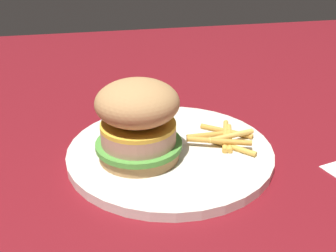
# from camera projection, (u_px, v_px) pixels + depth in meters

# --- Properties ---
(ground_plane) EXTENTS (1.60, 1.60, 0.00)m
(ground_plane) POSITION_uv_depth(u_px,v_px,m) (175.00, 164.00, 0.46)
(ground_plane) COLOR maroon
(plate) EXTENTS (0.26, 0.26, 0.01)m
(plate) POSITION_uv_depth(u_px,v_px,m) (168.00, 151.00, 0.48)
(plate) COLOR silver
(plate) RESTS_ON ground_plane
(sandwich) EXTENTS (0.10, 0.10, 0.10)m
(sandwich) POSITION_uv_depth(u_px,v_px,m) (138.00, 120.00, 0.43)
(sandwich) COLOR tan
(sandwich) RESTS_ON plate
(fries_pile) EXTENTS (0.09, 0.10, 0.01)m
(fries_pile) POSITION_uv_depth(u_px,v_px,m) (224.00, 137.00, 0.49)
(fries_pile) COLOR gold
(fries_pile) RESTS_ON plate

